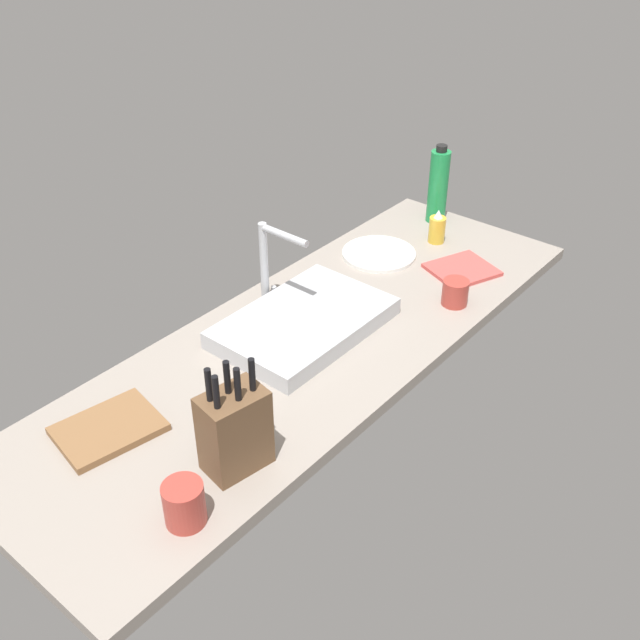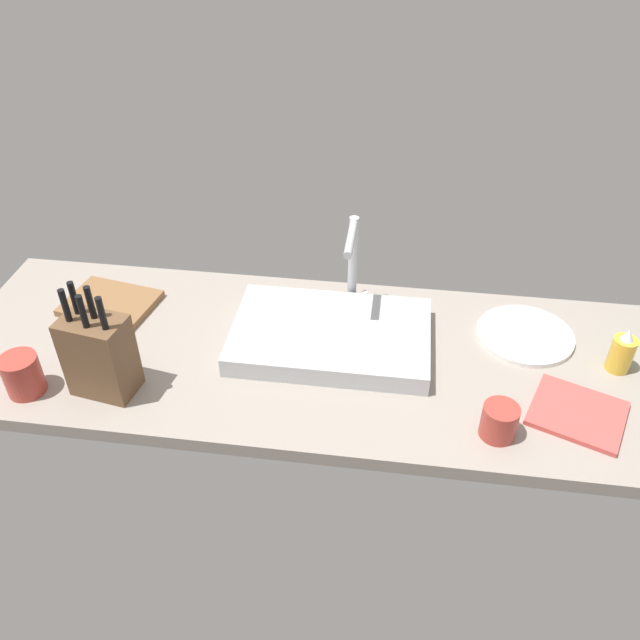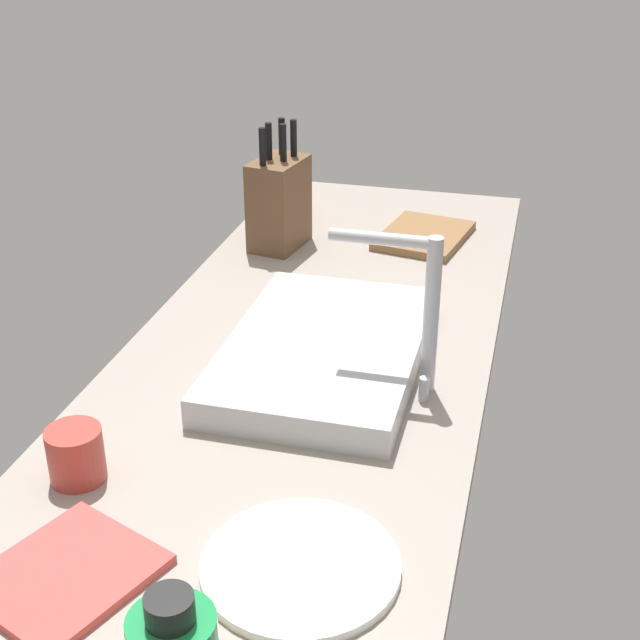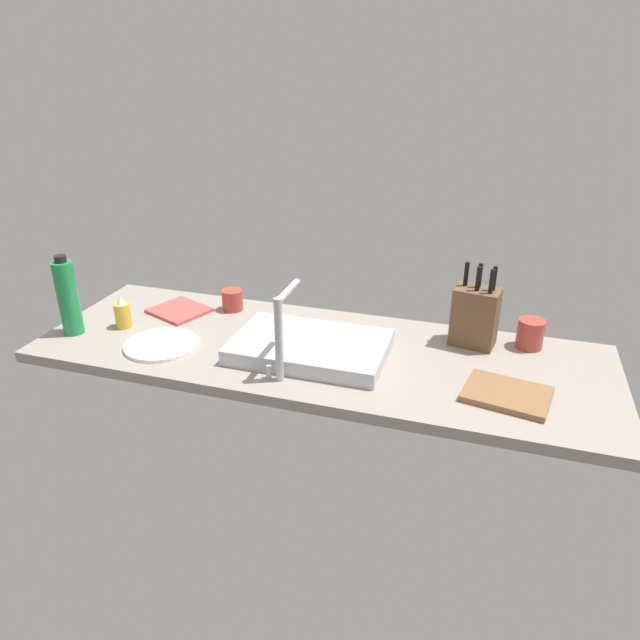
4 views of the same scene
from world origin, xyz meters
TOP-DOWN VIEW (x-y plane):
  - countertop_slab at (0.00, 0.00)cm, footprint 183.01×61.89cm
  - sink_basin at (1.43, 4.06)cm, footprint 47.78×30.84cm
  - faucet at (4.95, 19.33)cm, footprint 5.50×17.18cm
  - knife_block at (-46.75, -18.28)cm, footprint 15.20×11.42cm
  - cutting_board at (-58.23, 11.69)cm, footprint 25.44×20.99cm
  - soap_bottle at (69.07, 4.26)cm, footprint 5.47×5.47cm
  - water_bottle at (82.58, 13.19)cm, footprint 6.74×6.74cm
  - dinner_plate at (49.09, 13.28)cm, footprint 23.70×23.70cm
  - dish_towel at (57.29, -12.63)cm, footprint 23.90×22.73cm
  - coffee_mug at (-64.32, -21.53)cm, footprint 8.39×8.39cm
  - ceramic_cup at (39.54, -20.53)cm, footprint 7.56×7.56cm

SIDE VIEW (x-z plane):
  - countertop_slab at x=0.00cm, z-range 0.00..3.50cm
  - dinner_plate at x=49.09cm, z-range 3.50..4.70cm
  - dish_towel at x=57.29cm, z-range 3.50..4.70cm
  - cutting_board at x=-58.23cm, z-range 3.50..5.30cm
  - sink_basin at x=1.43cm, z-range 3.50..8.47cm
  - ceramic_cup at x=39.54cm, z-range 3.50..11.14cm
  - coffee_mug at x=-64.32cm, z-range 3.50..13.01cm
  - soap_bottle at x=69.07cm, z-range 2.61..14.13cm
  - knife_block at x=-46.75cm, z-range 0.02..27.05cm
  - water_bottle at x=82.58cm, z-range 2.75..30.16cm
  - faucet at x=4.95cm, z-range 6.41..32.12cm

